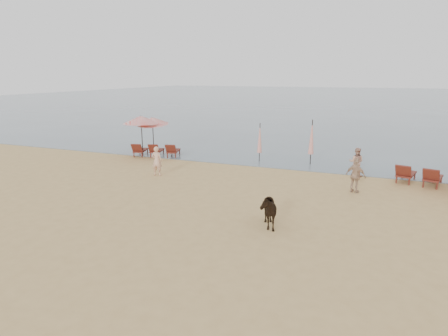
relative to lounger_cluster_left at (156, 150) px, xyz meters
The scene contains 12 objects.
ground 12.33m from the lounger_cluster_left, 57.22° to the right, with size 120.00×120.00×0.00m, color tan.
sea 69.96m from the lounger_cluster_left, 84.53° to the left, with size 160.00×140.00×0.06m, color #51606B.
lounger_cluster_left is the anchor object (origin of this frame).
lounger_cluster_right 15.96m from the lounger_cluster_left, ahead, with size 4.47×2.82×0.66m.
umbrella_open_left_a 2.11m from the lounger_cluster_left, behind, with size 2.26×2.26×2.57m.
umbrella_open_left_b 1.89m from the lounger_cluster_left, 133.94° to the left, with size 1.99×2.03×2.53m.
umbrella_closed_left 6.65m from the lounger_cluster_left, ahead, with size 0.28×0.28×2.32m.
umbrella_closed_right 9.60m from the lounger_cluster_left, ahead, with size 0.32×0.32×2.60m.
cow 12.60m from the lounger_cluster_left, 41.85° to the right, with size 0.67×1.47×1.24m, color black.
beachgoer_left 4.65m from the lounger_cluster_left, 58.27° to the right, with size 0.55×0.36×1.52m, color #DFAA8B.
beachgoer_right_a 11.98m from the lounger_cluster_left, ahead, with size 0.72×0.56×1.47m, color tan.
beachgoer_right_b 12.51m from the lounger_cluster_left, 15.47° to the right, with size 0.90×0.37×1.54m, color tan.
Camera 1 is at (5.68, -9.73, 5.05)m, focal length 30.00 mm.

